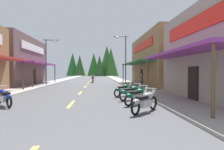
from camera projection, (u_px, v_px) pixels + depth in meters
name	position (u px, v px, depth m)	size (l,w,h in m)	color
ground	(89.00, 82.00, 31.99)	(9.41, 91.74, 0.10)	#4C4C4F
sidewalk_left	(54.00, 82.00, 31.52)	(2.48, 91.74, 0.12)	#9E9991
sidewalk_right	(123.00, 81.00, 32.45)	(2.48, 91.74, 0.12)	gray
centerline_dashes	(90.00, 81.00, 35.56)	(0.16, 66.38, 0.01)	#E0C64C
storefront_left_far	(8.00, 61.00, 24.68)	(8.70, 12.04, 6.34)	brown
storefront_right_far	(167.00, 61.00, 24.19)	(8.63, 13.65, 6.47)	olive
streetlamp_left	(48.00, 55.00, 23.43)	(2.02, 0.30, 5.92)	#474C51
streetlamp_right	(123.00, 53.00, 23.94)	(2.02, 0.30, 6.46)	#474C51
motorcycle_parked_right_0	(145.00, 101.00, 8.05)	(1.58, 1.58, 1.04)	black
motorcycle_parked_right_1	(138.00, 96.00, 9.94)	(1.74, 1.40, 1.04)	black
motorcycle_parked_right_2	(132.00, 92.00, 11.61)	(1.81, 1.30, 1.04)	black
motorcycle_parked_right_3	(124.00, 90.00, 13.29)	(1.63, 1.53, 1.04)	black
motorcycle_parked_left_2	(4.00, 97.00, 9.55)	(1.56, 1.61, 1.04)	black
rider_cruising_lead	(93.00, 79.00, 30.05)	(0.60, 2.14, 1.57)	black
pedestrian_by_shop	(141.00, 81.00, 18.02)	(0.40, 0.51, 1.56)	#3F593F
treeline_backdrop	(99.00, 63.00, 79.03)	(22.46, 11.71, 13.35)	#255023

